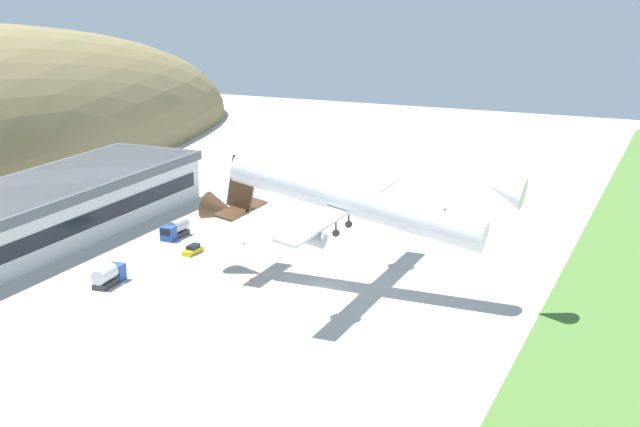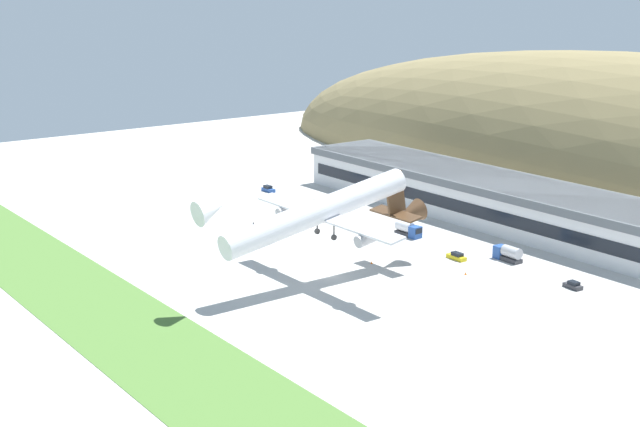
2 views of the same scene
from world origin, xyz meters
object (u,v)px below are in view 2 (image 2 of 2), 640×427
traffic_cone_0 (372,262)px  fuel_truck (408,229)px  cargo_airplane (321,212)px  terminal_building (482,194)px  service_car_0 (318,203)px  service_car_2 (457,256)px  traffic_cone_1 (466,273)px  service_car_1 (268,189)px  service_car_3 (573,285)px  box_truck (508,253)px

traffic_cone_0 → fuel_truck: bearing=118.5°
cargo_airplane → fuel_truck: size_ratio=7.76×
terminal_building → fuel_truck: 26.33m
service_car_0 → traffic_cone_0: service_car_0 is taller
service_car_2 → fuel_truck: fuel_truck is taller
service_car_0 → fuel_truck: 35.54m
cargo_airplane → fuel_truck: bearing=111.7°
fuel_truck → traffic_cone_1: 29.00m
service_car_1 → traffic_cone_1: size_ratio=7.63×
terminal_building → fuel_truck: terminal_building is taller
service_car_3 → traffic_cone_0: bearing=-149.1°
service_car_2 → fuel_truck: size_ratio=0.67×
service_car_1 → traffic_cone_1: (83.41, -8.64, -0.42)m
cargo_airplane → service_car_1: 79.14m
fuel_truck → service_car_1: bearing=-179.1°
terminal_building → traffic_cone_0: bearing=-74.7°
service_car_1 → service_car_2: service_car_1 is taller
service_car_1 → traffic_cone_1: bearing=-5.9°
cargo_airplane → box_truck: cargo_airplane is taller
service_car_1 → service_car_2: 75.27m
service_car_3 → traffic_cone_0: size_ratio=6.63×
service_car_3 → box_truck: bearing=170.1°
traffic_cone_0 → service_car_3: bearing=30.9°
traffic_cone_1 → fuel_truck: bearing=160.8°
service_car_0 → fuel_truck: fuel_truck is taller
traffic_cone_1 → service_car_1: bearing=174.1°
terminal_building → service_car_0: (-33.73, -24.82, -5.33)m
cargo_airplane → traffic_cone_1: cargo_airplane is taller
cargo_airplane → traffic_cone_1: (13.35, 25.68, -13.68)m
service_car_3 → box_truck: box_truck is taller
terminal_building → traffic_cone_0: size_ratio=193.23×
fuel_truck → traffic_cone_0: 22.51m
service_car_0 → service_car_3: service_car_3 is taller
service_car_2 → fuel_truck: 19.55m
fuel_truck → traffic_cone_1: fuel_truck is taller
fuel_truck → service_car_2: bearing=-11.1°
service_car_0 → service_car_3: bearing=-0.2°
cargo_airplane → service_car_3: (31.21, 36.05, -13.37)m
service_car_3 → service_car_1: bearing=-179.0°
fuel_truck → traffic_cone_1: (27.36, -9.51, -1.28)m
service_car_0 → service_car_2: service_car_2 is taller
fuel_truck → box_truck: bearing=9.2°
traffic_cone_0 → box_truck: bearing=57.3°
terminal_building → service_car_3: size_ratio=29.15×
service_car_3 → traffic_cone_0: 40.20m
service_car_2 → box_truck: 10.60m
cargo_airplane → fuel_truck: 39.85m
service_car_2 → traffic_cone_1: (8.20, -5.76, -0.36)m
terminal_building → cargo_airplane: 63.61m
service_car_1 → service_car_2: (75.21, -2.89, -0.06)m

